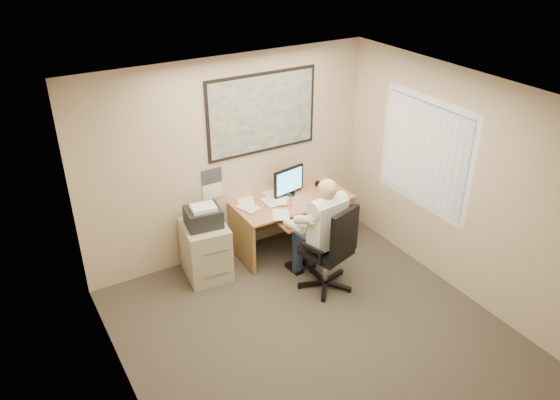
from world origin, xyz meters
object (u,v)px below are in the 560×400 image
person (326,234)px  filing_cabinet (206,245)px  desk (311,212)px  office_chair (327,265)px

person → filing_cabinet: bearing=134.6°
desk → filing_cabinet: (-1.63, -0.03, -0.00)m
desk → office_chair: 1.17m
filing_cabinet → office_chair: bearing=-34.7°
desk → office_chair: bearing=-113.7°
filing_cabinet → person: person is taller
filing_cabinet → person: size_ratio=0.69×
desk → filing_cabinet: 1.63m
office_chair → desk: bearing=50.1°
filing_cabinet → person: 1.54m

